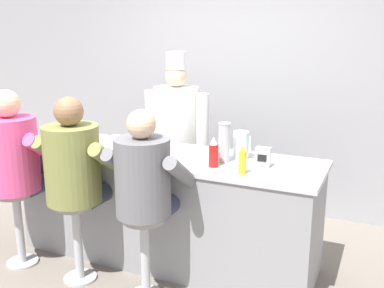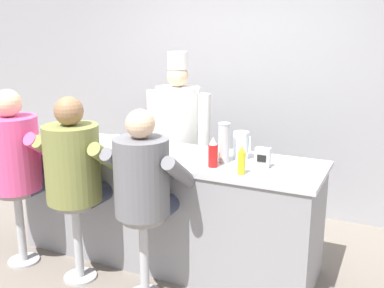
{
  "view_description": "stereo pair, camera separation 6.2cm",
  "coord_description": "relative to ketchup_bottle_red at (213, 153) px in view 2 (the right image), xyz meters",
  "views": [
    {
      "loc": [
        1.68,
        -2.81,
        1.97
      ],
      "look_at": [
        0.26,
        0.34,
        1.07
      ],
      "focal_mm": 42.0,
      "sensor_mm": 36.0,
      "label": 1
    },
    {
      "loc": [
        1.73,
        -2.79,
        1.97
      ],
      "look_at": [
        0.26,
        0.34,
        1.07
      ],
      "focal_mm": 42.0,
      "sensor_mm": 36.0,
      "label": 2
    }
  ],
  "objects": [
    {
      "name": "breakfast_plate",
      "position": [
        -0.47,
        0.0,
        -0.09
      ],
      "size": [
        0.27,
        0.27,
        0.05
      ],
      "color": "white",
      "rests_on": "diner_counter"
    },
    {
      "name": "cup_stack_steel",
      "position": [
        0.03,
        0.15,
        0.05
      ],
      "size": [
        0.1,
        0.1,
        0.31
      ],
      "color": "#B7BABF",
      "rests_on": "diner_counter"
    },
    {
      "name": "ground_plane",
      "position": [
        -0.49,
        -0.2,
        -1.06
      ],
      "size": [
        20.0,
        20.0,
        0.0
      ],
      "primitive_type": "plane",
      "color": "slate"
    },
    {
      "name": "hot_sauce_bottle_orange",
      "position": [
        -0.01,
        0.08,
        -0.04
      ],
      "size": [
        0.03,
        0.03,
        0.13
      ],
      "color": "orange",
      "rests_on": "diner_counter"
    },
    {
      "name": "coffee_mug_white",
      "position": [
        -0.99,
        0.2,
        -0.06
      ],
      "size": [
        0.15,
        0.09,
        0.1
      ],
      "color": "white",
      "rests_on": "diner_counter"
    },
    {
      "name": "wall_back",
      "position": [
        -0.49,
        1.66,
        0.29
      ],
      "size": [
        10.0,
        0.06,
        2.7
      ],
      "color": "#99999E",
      "rests_on": "ground_plane"
    },
    {
      "name": "diner_counter",
      "position": [
        -0.49,
        0.17,
        -0.58
      ],
      "size": [
        2.6,
        0.75,
        0.95
      ],
      "color": "gray",
      "rests_on": "ground_plane"
    },
    {
      "name": "napkin_dispenser_chrome",
      "position": [
        0.34,
        0.16,
        -0.03
      ],
      "size": [
        0.11,
        0.07,
        0.15
      ],
      "color": "silver",
      "rests_on": "diner_counter"
    },
    {
      "name": "cook_in_whites_near",
      "position": [
        -0.74,
        0.86,
        -0.1
      ],
      "size": [
        0.68,
        0.44,
        1.75
      ],
      "color": "#232328",
      "rests_on": "ground_plane"
    },
    {
      "name": "diner_seated_pink",
      "position": [
        -1.59,
        -0.39,
        -0.12
      ],
      "size": [
        0.65,
        0.65,
        1.5
      ],
      "color": "#B2B5BA",
      "rests_on": "ground_plane"
    },
    {
      "name": "coffee_mug_tan",
      "position": [
        -1.68,
        -0.13,
        -0.06
      ],
      "size": [
        0.13,
        0.08,
        0.09
      ],
      "color": "beige",
      "rests_on": "diner_counter"
    },
    {
      "name": "mustard_bottle_yellow",
      "position": [
        0.25,
        -0.08,
        -0.01
      ],
      "size": [
        0.06,
        0.06,
        0.21
      ],
      "color": "yellow",
      "rests_on": "diner_counter"
    },
    {
      "name": "ketchup_bottle_red",
      "position": [
        0.0,
        0.0,
        0.0
      ],
      "size": [
        0.07,
        0.07,
        0.23
      ],
      "color": "red",
      "rests_on": "diner_counter"
    },
    {
      "name": "cereal_bowl",
      "position": [
        -0.78,
        0.07,
        -0.08
      ],
      "size": [
        0.13,
        0.13,
        0.05
      ],
      "color": "#4C7FB7",
      "rests_on": "diner_counter"
    },
    {
      "name": "diner_seated_olive",
      "position": [
        -0.97,
        -0.4,
        -0.13
      ],
      "size": [
        0.64,
        0.63,
        1.48
      ],
      "color": "#B2B5BA",
      "rests_on": "ground_plane"
    },
    {
      "name": "diner_seated_grey",
      "position": [
        -0.36,
        -0.4,
        -0.15
      ],
      "size": [
        0.6,
        0.59,
        1.44
      ],
      "color": "#B2B5BA",
      "rests_on": "ground_plane"
    },
    {
      "name": "water_pitcher_clear",
      "position": [
        0.11,
        0.3,
        0.0
      ],
      "size": [
        0.14,
        0.13,
        0.22
      ],
      "color": "silver",
      "rests_on": "diner_counter"
    }
  ]
}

